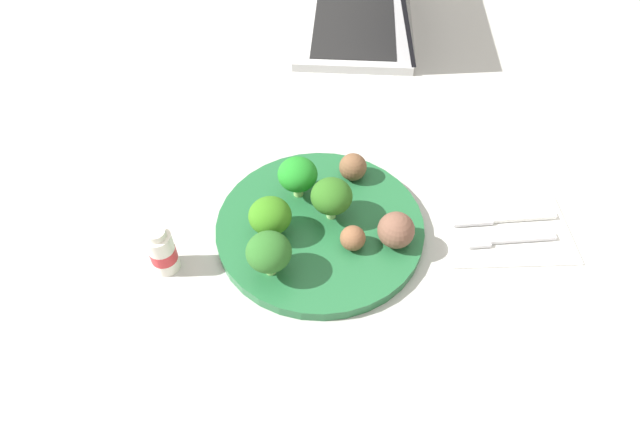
# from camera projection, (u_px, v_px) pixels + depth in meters

# --- Properties ---
(ground_plane) EXTENTS (4.00, 4.00, 0.00)m
(ground_plane) POSITION_uv_depth(u_px,v_px,m) (320.00, 231.00, 0.74)
(ground_plane) COLOR #B2B2AD
(plate) EXTENTS (0.28, 0.28, 0.02)m
(plate) POSITION_uv_depth(u_px,v_px,m) (320.00, 227.00, 0.73)
(plate) COLOR #236638
(plate) RESTS_ON ground_plane
(broccoli_floret_front_right) EXTENTS (0.05, 0.05, 0.06)m
(broccoli_floret_front_right) POSITION_uv_depth(u_px,v_px,m) (298.00, 175.00, 0.73)
(broccoli_floret_front_right) COLOR #9BC86F
(broccoli_floret_front_right) RESTS_ON plate
(broccoli_floret_back_left) EXTENTS (0.06, 0.06, 0.06)m
(broccoli_floret_back_left) POSITION_uv_depth(u_px,v_px,m) (332.00, 197.00, 0.70)
(broccoli_floret_back_left) COLOR #9CC979
(broccoli_floret_back_left) RESTS_ON plate
(broccoli_floret_mid_left) EXTENTS (0.06, 0.06, 0.06)m
(broccoli_floret_mid_left) POSITION_uv_depth(u_px,v_px,m) (269.00, 252.00, 0.64)
(broccoli_floret_mid_left) COLOR #8CCA6A
(broccoli_floret_mid_left) RESTS_ON plate
(broccoli_floret_front_left) EXTENTS (0.06, 0.06, 0.06)m
(broccoli_floret_front_left) POSITION_uv_depth(u_px,v_px,m) (270.00, 216.00, 0.69)
(broccoli_floret_front_left) COLOR #A2BF7B
(broccoli_floret_front_left) RESTS_ON plate
(meatball_far_rim) EXTENTS (0.04, 0.04, 0.04)m
(meatball_far_rim) POSITION_uv_depth(u_px,v_px,m) (353.00, 167.00, 0.77)
(meatball_far_rim) COLOR brown
(meatball_far_rim) RESTS_ON plate
(meatball_mid_right) EXTENTS (0.05, 0.05, 0.05)m
(meatball_mid_right) POSITION_uv_depth(u_px,v_px,m) (396.00, 230.00, 0.68)
(meatball_mid_right) COLOR brown
(meatball_mid_right) RESTS_ON plate
(meatball_back_left) EXTENTS (0.03, 0.03, 0.03)m
(meatball_back_left) POSITION_uv_depth(u_px,v_px,m) (353.00, 238.00, 0.69)
(meatball_back_left) COLOR brown
(meatball_back_left) RESTS_ON plate
(napkin) EXTENTS (0.17, 0.12, 0.01)m
(napkin) POSITION_uv_depth(u_px,v_px,m) (507.00, 230.00, 0.73)
(napkin) COLOR white
(napkin) RESTS_ON ground_plane
(fork) EXTENTS (0.12, 0.02, 0.01)m
(fork) POSITION_uv_depth(u_px,v_px,m) (505.00, 239.00, 0.72)
(fork) COLOR silver
(fork) RESTS_ON napkin
(knife) EXTENTS (0.15, 0.02, 0.01)m
(knife) POSITION_uv_depth(u_px,v_px,m) (499.00, 218.00, 0.74)
(knife) COLOR white
(knife) RESTS_ON napkin
(yogurt_bottle) EXTENTS (0.03, 0.03, 0.07)m
(yogurt_bottle) POSITION_uv_depth(u_px,v_px,m) (162.00, 251.00, 0.67)
(yogurt_bottle) COLOR white
(yogurt_bottle) RESTS_ON ground_plane
(laptop) EXTENTS (0.25, 0.34, 0.21)m
(laptop) POSITION_uv_depth(u_px,v_px,m) (368.00, 10.00, 1.05)
(laptop) COLOR silver
(laptop) RESTS_ON ground_plane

